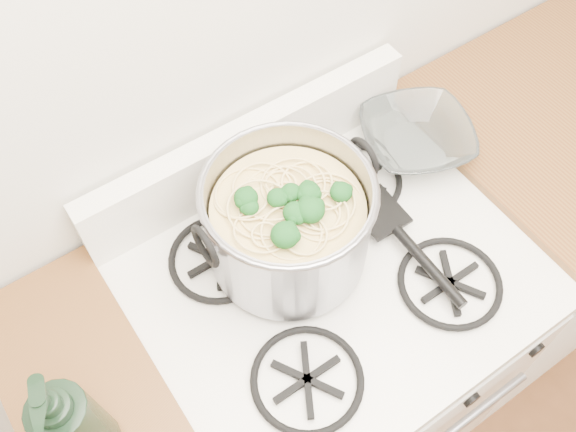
{
  "coord_description": "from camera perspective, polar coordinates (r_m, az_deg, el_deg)",
  "views": [
    {
      "loc": [
        -0.42,
        0.82,
        2.02
      ],
      "look_at": [
        -0.05,
        1.35,
        1.05
      ],
      "focal_mm": 40.0,
      "sensor_mm": 36.0,
      "label": 1
    }
  ],
  "objects": [
    {
      "name": "gas_range",
      "position": [
        1.69,
        3.17,
        -12.66
      ],
      "size": [
        0.76,
        0.66,
        0.92
      ],
      "color": "white",
      "rests_on": "ground"
    },
    {
      "name": "counter_right",
      "position": [
        2.08,
        23.11,
        1.66
      ],
      "size": [
        1.0,
        0.65,
        0.92
      ],
      "color": "silver",
      "rests_on": "ground"
    },
    {
      "name": "stock_pot",
      "position": [
        1.19,
        0.0,
        -0.65
      ],
      "size": [
        0.35,
        0.32,
        0.22
      ],
      "color": "gray",
      "rests_on": "gas_range"
    },
    {
      "name": "spatula",
      "position": [
        1.32,
        8.13,
        0.52
      ],
      "size": [
        0.3,
        0.32,
        0.02
      ],
      "primitive_type": null,
      "rotation": [
        0.0,
        0.0,
        -0.03
      ],
      "color": "black",
      "rests_on": "gas_range"
    },
    {
      "name": "glass_bowl",
      "position": [
        1.44,
        11.22,
        6.47
      ],
      "size": [
        0.12,
        0.12,
        0.02
      ],
      "primitive_type": "imported",
      "rotation": [
        0.0,
        0.0,
        -0.36
      ],
      "color": "white",
      "rests_on": "gas_range"
    },
    {
      "name": "bottle",
      "position": [
        1.04,
        -19.03,
        -16.95
      ],
      "size": [
        0.14,
        0.14,
        0.28
      ],
      "primitive_type": "imported",
      "rotation": [
        0.0,
        0.0,
        -0.32
      ],
      "color": "black",
      "rests_on": "counter_left"
    }
  ]
}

